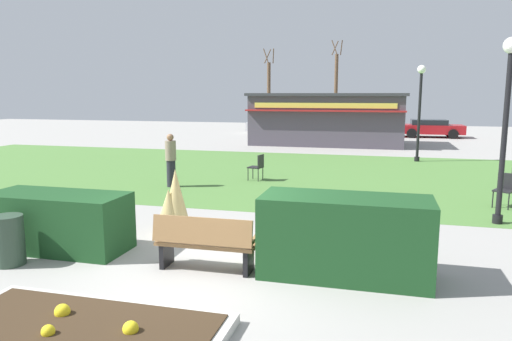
{
  "coord_description": "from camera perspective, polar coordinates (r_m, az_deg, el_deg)",
  "views": [
    {
      "loc": [
        2.77,
        -7.21,
        2.93
      ],
      "look_at": [
        0.01,
        3.29,
        1.17
      ],
      "focal_mm": 33.43,
      "sensor_mm": 36.0,
      "label": 1
    }
  ],
  "objects": [
    {
      "name": "trash_bin",
      "position": [
        9.31,
        -27.5,
        -7.42
      ],
      "size": [
        0.52,
        0.52,
        0.87
      ],
      "primitive_type": "cylinder",
      "color": "#2D4233",
      "rests_on": "ground_plane"
    },
    {
      "name": "ornamental_grass_behind_left",
      "position": [
        10.1,
        -10.38,
        -4.95
      ],
      "size": [
        0.67,
        0.67,
        0.98
      ],
      "primitive_type": "cone",
      "color": "tan",
      "rests_on": "ground_plane"
    },
    {
      "name": "hedge_left",
      "position": [
        9.79,
        -22.62,
        -5.66
      ],
      "size": [
        2.66,
        1.1,
        1.08
      ],
      "primitive_type": "cube",
      "color": "#19421E",
      "rests_on": "ground_plane"
    },
    {
      "name": "food_kiosk",
      "position": [
        28.29,
        8.53,
        6.16
      ],
      "size": [
        8.84,
        4.65,
        2.97
      ],
      "color": "#47424C",
      "rests_on": "ground_plane"
    },
    {
      "name": "hedge_right",
      "position": [
        7.84,
        10.6,
        -7.82
      ],
      "size": [
        2.69,
        1.1,
        1.31
      ],
      "primitive_type": "cube",
      "color": "#19421E",
      "rests_on": "ground_plane"
    },
    {
      "name": "tree_left_bg",
      "position": [
        38.49,
        1.54,
        9.05
      ],
      "size": [
        0.91,
        0.96,
        6.44
      ],
      "color": "brown",
      "rests_on": "ground_plane"
    },
    {
      "name": "lamppost_mid",
      "position": [
        11.9,
        27.8,
        6.58
      ],
      "size": [
        0.36,
        0.36,
        4.14
      ],
      "color": "black",
      "rests_on": "ground_plane"
    },
    {
      "name": "cafe_chair_west",
      "position": [
        16.2,
        0.22,
        0.65
      ],
      "size": [
        0.51,
        0.51,
        0.89
      ],
      "color": "black",
      "rests_on": "ground_plane"
    },
    {
      "name": "tree_right_bg",
      "position": [
        39.06,
        9.53,
        9.4
      ],
      "size": [
        0.91,
        0.96,
        7.09
      ],
      "color": "brown",
      "rests_on": "ground_plane"
    },
    {
      "name": "parked_car_west_slot",
      "position": [
        35.3,
        2.3,
        5.44
      ],
      "size": [
        4.35,
        2.36,
        1.2
      ],
      "color": "silver",
      "rests_on": "ground_plane"
    },
    {
      "name": "lawn_patch",
      "position": [
        17.64,
        5.5,
        -0.42
      ],
      "size": [
        36.0,
        12.0,
        0.01
      ],
      "primitive_type": "cube",
      "color": "#4C7A38",
      "rests_on": "ground_plane"
    },
    {
      "name": "person_strolling",
      "position": [
        15.28,
        -10.16,
        1.25
      ],
      "size": [
        0.34,
        0.34,
        1.69
      ],
      "rotation": [
        0.0,
        0.0,
        0.38
      ],
      "color": "#23232D",
      "rests_on": "ground_plane"
    },
    {
      "name": "parked_car_center_slot",
      "position": [
        34.57,
        10.49,
        5.22
      ],
      "size": [
        4.29,
        2.22,
        1.2
      ],
      "color": "#2D6638",
      "rests_on": "ground_plane"
    },
    {
      "name": "parked_car_east_slot",
      "position": [
        34.62,
        20.14,
        4.82
      ],
      "size": [
        4.24,
        2.13,
        1.2
      ],
      "color": "maroon",
      "rests_on": "ground_plane"
    },
    {
      "name": "lamppost_far",
      "position": [
        21.86,
        19.03,
        7.83
      ],
      "size": [
        0.36,
        0.36,
        4.14
      ],
      "color": "black",
      "rests_on": "ground_plane"
    },
    {
      "name": "ornamental_grass_behind_center",
      "position": [
        8.89,
        2.48,
        -6.18
      ],
      "size": [
        0.68,
        0.68,
        1.15
      ],
      "primitive_type": "cone",
      "color": "tan",
      "rests_on": "ground_plane"
    },
    {
      "name": "cafe_chair_east",
      "position": [
        13.95,
        27.64,
        -1.79
      ],
      "size": [
        0.6,
        0.6,
        0.89
      ],
      "color": "black",
      "rests_on": "ground_plane"
    },
    {
      "name": "ornamental_grass_behind_far",
      "position": [
        9.36,
        9.49,
        -5.82
      ],
      "size": [
        0.76,
        0.76,
        1.06
      ],
      "primitive_type": "cone",
      "color": "tan",
      "rests_on": "ground_plane"
    },
    {
      "name": "ground_plane",
      "position": [
        8.26,
        -6.0,
        -11.64
      ],
      "size": [
        80.0,
        80.0,
        0.0
      ],
      "primitive_type": "plane",
      "color": "#999691"
    },
    {
      "name": "ornamental_grass_behind_right",
      "position": [
        10.12,
        -9.56,
        -3.7
      ],
      "size": [
        0.67,
        0.67,
        1.39
      ],
      "primitive_type": "cone",
      "color": "tan",
      "rests_on": "ground_plane"
    },
    {
      "name": "park_bench",
      "position": [
        8.03,
        -6.11,
        -8.61
      ],
      "size": [
        1.71,
        0.55,
        0.95
      ],
      "color": "olive",
      "rests_on": "ground_plane"
    }
  ]
}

